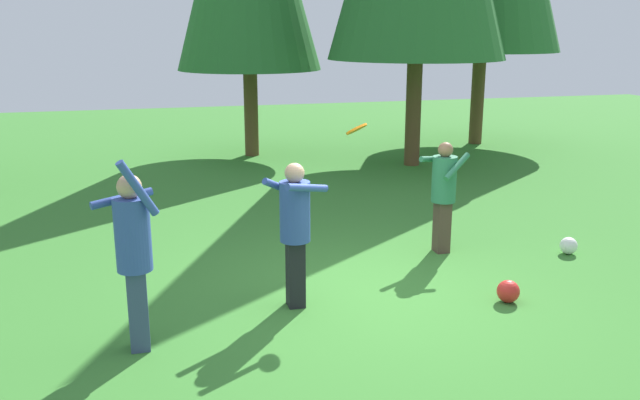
% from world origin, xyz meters
% --- Properties ---
extents(ground_plane, '(40.00, 40.00, 0.00)m').
position_xyz_m(ground_plane, '(0.00, 0.00, 0.00)').
color(ground_plane, '#387A2D').
extents(person_thrower, '(0.65, 0.64, 1.95)m').
position_xyz_m(person_thrower, '(-2.54, -0.71, 1.06)').
color(person_thrower, '#38476B').
rests_on(person_thrower, ground_plane).
extents(person_catcher, '(0.69, 0.67, 1.57)m').
position_xyz_m(person_catcher, '(1.60, 1.24, 0.93)').
color(person_catcher, '#4C382D').
rests_on(person_catcher, ground_plane).
extents(person_bystander, '(0.73, 0.70, 1.66)m').
position_xyz_m(person_bystander, '(-0.82, -0.08, 0.99)').
color(person_bystander, black).
rests_on(person_bystander, ground_plane).
extents(frisbee, '(0.37, 0.37, 0.16)m').
position_xyz_m(frisbee, '(0.04, 0.40, 1.93)').
color(frisbee, orange).
extents(ball_red, '(0.26, 0.26, 0.26)m').
position_xyz_m(ball_red, '(1.58, -0.62, 0.13)').
color(ball_red, red).
rests_on(ball_red, ground_plane).
extents(ball_white, '(0.24, 0.24, 0.24)m').
position_xyz_m(ball_white, '(3.28, 0.68, 0.12)').
color(ball_white, white).
rests_on(ball_white, ground_plane).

